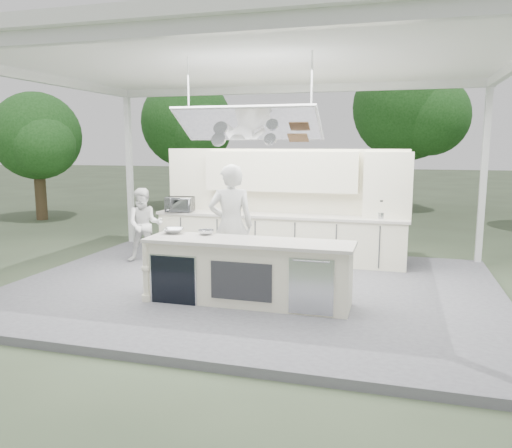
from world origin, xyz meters
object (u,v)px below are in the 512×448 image
(back_counter, at_px, (279,237))
(head_chef, at_px, (231,226))
(demo_island, at_px, (247,272))
(sous_chef, at_px, (145,225))

(back_counter, xyz_separation_m, head_chef, (-0.34, -1.99, 0.53))
(back_counter, height_order, head_chef, head_chef)
(demo_island, distance_m, sous_chef, 3.42)
(head_chef, height_order, sous_chef, head_chef)
(demo_island, distance_m, back_counter, 2.82)
(back_counter, bearing_deg, sous_chef, -162.69)
(demo_island, xyz_separation_m, head_chef, (-0.52, 0.82, 0.54))
(demo_island, relative_size, sous_chef, 2.09)
(back_counter, bearing_deg, head_chef, -99.68)
(head_chef, bearing_deg, back_counter, -120.00)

